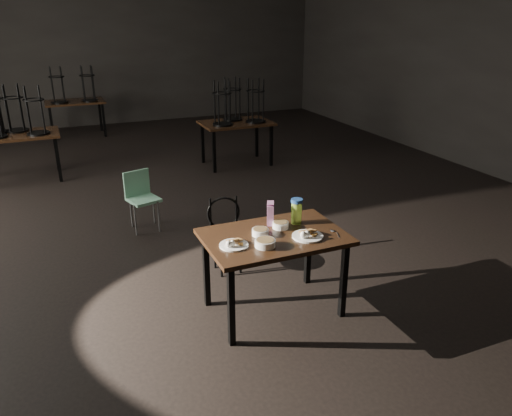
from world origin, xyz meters
name	(u,v)px	position (x,y,z in m)	size (l,w,h in m)	color
room	(172,29)	(-0.06, 0.01, 2.33)	(12.00, 12.04, 3.22)	black
main_table	(274,243)	(0.01, -2.83, 0.67)	(1.20, 0.80, 0.75)	black
plate_left	(234,244)	(-0.38, -2.90, 0.77)	(0.24, 0.24, 0.08)	white
plate_right	(308,235)	(0.25, -2.99, 0.77)	(0.26, 0.26, 0.09)	white
bowl_near	(260,232)	(-0.10, -2.79, 0.78)	(0.14, 0.14, 0.06)	white
bowl_far	(281,225)	(0.12, -2.72, 0.78)	(0.14, 0.14, 0.06)	white
bowl_big	(265,243)	(-0.15, -3.01, 0.78)	(0.17, 0.17, 0.06)	white
juice_carton	(270,214)	(0.07, -2.63, 0.86)	(0.08, 0.08, 0.23)	#8B196E
water_bottle	(297,211)	(0.30, -2.68, 0.87)	(0.11, 0.11, 0.23)	#9ACB3B
spoon	(333,231)	(0.51, -2.98, 0.75)	(0.05, 0.18, 0.01)	silver
bentwood_chair	(226,228)	(-0.10, -1.91, 0.45)	(0.38, 0.37, 0.76)	black
school_chair	(141,195)	(-0.70, -0.51, 0.44)	(0.42, 0.42, 0.72)	#7FC59C
bg_table_left	(15,131)	(-2.10, 2.15, 0.80)	(1.20, 0.80, 1.48)	black
bg_table_right	(236,120)	(1.38, 1.63, 0.78)	(1.20, 0.80, 1.48)	black
bg_table_far	(75,101)	(-1.01, 4.96, 0.75)	(1.20, 0.80, 1.48)	black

